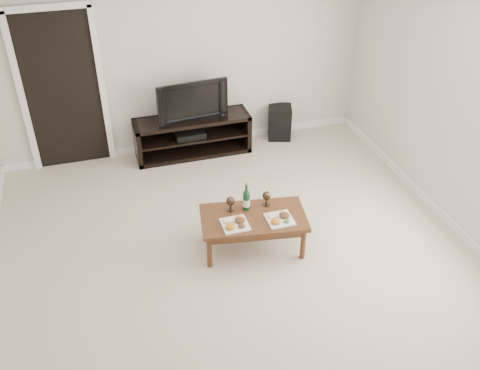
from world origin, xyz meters
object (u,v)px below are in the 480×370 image
object	(u,v)px
media_console	(193,136)
subwoofer	(280,122)
television	(191,99)
coffee_table	(253,232)

from	to	relation	value
media_console	subwoofer	size ratio (longest dim) A/B	3.27
television	subwoofer	distance (m)	1.44
media_console	television	world-z (taller)	television
media_console	subwoofer	world-z (taller)	media_console
media_console	coffee_table	xyz separation A→B (m)	(0.18, -2.16, -0.07)
television	subwoofer	size ratio (longest dim) A/B	1.98
media_console	coffee_table	world-z (taller)	media_console
media_console	coffee_table	size ratio (longest dim) A/B	1.43
coffee_table	media_console	bearing A→B (deg)	94.68
media_console	television	size ratio (longest dim) A/B	1.65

